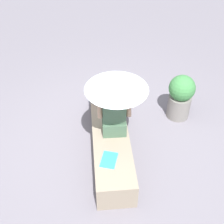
{
  "coord_description": "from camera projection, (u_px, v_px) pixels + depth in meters",
  "views": [
    {
      "loc": [
        3.23,
        -0.26,
        3.57
      ],
      "look_at": [
        0.03,
        0.03,
        0.77
      ],
      "focal_mm": 48.49,
      "sensor_mm": 36.0,
      "label": 1
    }
  ],
  "objects": [
    {
      "name": "person_seated",
      "position": [
        114.0,
        111.0,
        4.22
      ],
      "size": [
        0.29,
        0.47,
        0.9
      ],
      "color": "#47664C",
      "rests_on": "stone_bench"
    },
    {
      "name": "stone_bench",
      "position": [
        110.0,
        138.0,
        4.65
      ],
      "size": [
        2.18,
        0.53,
        0.42
      ],
      "primitive_type": "cube",
      "color": "gray",
      "rests_on": "ground"
    },
    {
      "name": "parasol",
      "position": [
        117.0,
        83.0,
        3.83
      ],
      "size": [
        0.84,
        0.84,
        1.04
      ],
      "color": "#B7B7BC",
      "rests_on": "stone_bench"
    },
    {
      "name": "magazine",
      "position": [
        109.0,
        160.0,
        4.05
      ],
      "size": [
        0.33,
        0.27,
        0.01
      ],
      "primitive_type": "cube",
      "rotation": [
        0.0,
        0.0,
        -0.3
      ],
      "color": "#339ED1",
      "rests_on": "stone_bench"
    },
    {
      "name": "planter_near",
      "position": [
        181.0,
        96.0,
        5.08
      ],
      "size": [
        0.44,
        0.44,
        0.82
      ],
      "color": "gray",
      "rests_on": "ground"
    },
    {
      "name": "ground_plane",
      "position": [
        110.0,
        147.0,
        4.78
      ],
      "size": [
        14.0,
        14.0,
        0.0
      ],
      "primitive_type": "plane",
      "color": "slate"
    },
    {
      "name": "handbag_black",
      "position": [
        101.0,
        91.0,
        4.92
      ],
      "size": [
        0.22,
        0.16,
        0.37
      ],
      "color": "#B2333D",
      "rests_on": "stone_bench"
    }
  ]
}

